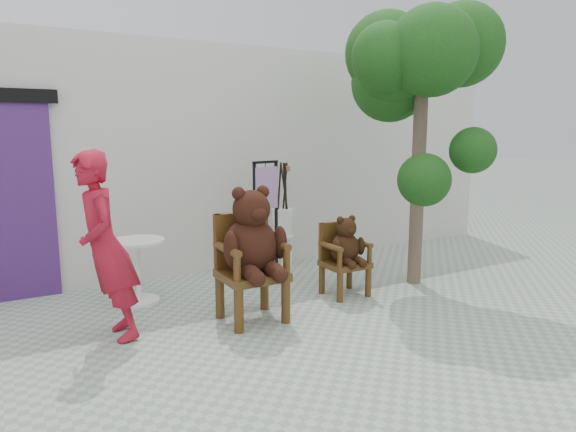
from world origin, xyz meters
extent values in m
plane|color=#99A593|center=(0.00, 0.00, 0.00)|extent=(60.00, 60.00, 0.00)
cube|color=beige|center=(0.00, 3.10, 1.50)|extent=(9.00, 1.00, 3.00)
cylinder|color=#3D250D|center=(-1.10, 0.43, 0.21)|extent=(0.09, 0.09, 0.43)
cylinder|color=#3D250D|center=(-1.10, 0.89, 0.21)|extent=(0.09, 0.09, 0.43)
cylinder|color=#3D250D|center=(-0.60, 0.43, 0.21)|extent=(0.09, 0.09, 0.43)
cylinder|color=#3D250D|center=(-0.60, 0.89, 0.21)|extent=(0.09, 0.09, 0.43)
cube|color=#3D250D|center=(-0.85, 0.66, 0.47)|extent=(0.61, 0.56, 0.08)
cube|color=#3D250D|center=(-0.85, 0.90, 0.79)|extent=(0.58, 0.08, 0.56)
cylinder|color=#3D250D|center=(-1.11, 0.90, 0.79)|extent=(0.08, 0.08, 0.56)
cylinder|color=#3D250D|center=(-1.11, 0.43, 0.63)|extent=(0.07, 0.07, 0.25)
cylinder|color=#3D250D|center=(-1.11, 0.66, 0.76)|extent=(0.08, 0.53, 0.08)
cylinder|color=#3D250D|center=(-0.59, 0.90, 0.79)|extent=(0.08, 0.08, 0.56)
cylinder|color=#3D250D|center=(-0.59, 0.43, 0.63)|extent=(0.07, 0.07, 0.25)
cylinder|color=#3D250D|center=(-0.59, 0.66, 0.76)|extent=(0.08, 0.53, 0.08)
ellipsoid|color=black|center=(-0.85, 0.69, 0.74)|extent=(0.56, 0.47, 0.58)
sphere|color=black|center=(-0.85, 0.66, 1.13)|extent=(0.37, 0.37, 0.37)
ellipsoid|color=black|center=(-0.85, 0.51, 1.10)|extent=(0.17, 0.13, 0.13)
sphere|color=black|center=(-0.98, 0.67, 1.29)|extent=(0.13, 0.13, 0.13)
sphere|color=black|center=(-0.72, 0.67, 1.29)|extent=(0.13, 0.13, 0.13)
ellipsoid|color=black|center=(-1.12, 0.57, 0.79)|extent=(0.13, 0.19, 0.33)
ellipsoid|color=black|center=(-0.97, 0.44, 0.55)|extent=(0.16, 0.33, 0.16)
sphere|color=black|center=(-0.97, 0.31, 0.53)|extent=(0.16, 0.16, 0.16)
ellipsoid|color=black|center=(-0.59, 0.57, 0.79)|extent=(0.13, 0.19, 0.33)
ellipsoid|color=black|center=(-0.73, 0.44, 0.55)|extent=(0.16, 0.33, 0.16)
sphere|color=black|center=(-0.73, 0.31, 0.53)|extent=(0.16, 0.16, 0.16)
cylinder|color=#3D250D|center=(0.23, 0.67, 0.17)|extent=(0.07, 0.07, 0.33)
cylinder|color=#3D250D|center=(0.23, 1.03, 0.17)|extent=(0.07, 0.07, 0.33)
cylinder|color=#3D250D|center=(0.63, 0.67, 0.17)|extent=(0.07, 0.07, 0.33)
cylinder|color=#3D250D|center=(0.63, 1.03, 0.17)|extent=(0.07, 0.07, 0.33)
cube|color=#3D250D|center=(0.43, 0.85, 0.37)|extent=(0.48, 0.44, 0.06)
cube|color=#3D250D|center=(0.43, 1.04, 0.62)|extent=(0.45, 0.06, 0.44)
cylinder|color=#3D250D|center=(0.22, 1.04, 0.62)|extent=(0.06, 0.06, 0.44)
cylinder|color=#3D250D|center=(0.22, 0.67, 0.50)|extent=(0.06, 0.06, 0.20)
cylinder|color=#3D250D|center=(0.22, 0.85, 0.60)|extent=(0.06, 0.42, 0.06)
cylinder|color=#3D250D|center=(0.64, 1.04, 0.62)|extent=(0.06, 0.06, 0.44)
cylinder|color=#3D250D|center=(0.64, 0.67, 0.50)|extent=(0.06, 0.06, 0.20)
cylinder|color=#3D250D|center=(0.64, 0.85, 0.60)|extent=(0.06, 0.42, 0.06)
ellipsoid|color=black|center=(0.43, 0.86, 0.55)|extent=(0.35, 0.30, 0.37)
sphere|color=black|center=(0.43, 0.84, 0.79)|extent=(0.23, 0.23, 0.23)
ellipsoid|color=black|center=(0.43, 0.75, 0.77)|extent=(0.11, 0.08, 0.08)
sphere|color=black|center=(0.35, 0.85, 0.89)|extent=(0.08, 0.08, 0.08)
sphere|color=black|center=(0.51, 0.85, 0.89)|extent=(0.08, 0.08, 0.08)
ellipsoid|color=black|center=(0.26, 0.78, 0.57)|extent=(0.08, 0.12, 0.21)
ellipsoid|color=black|center=(0.35, 0.70, 0.43)|extent=(0.10, 0.21, 0.10)
sphere|color=black|center=(0.35, 0.62, 0.42)|extent=(0.10, 0.10, 0.10)
ellipsoid|color=black|center=(0.60, 0.78, 0.57)|extent=(0.08, 0.12, 0.21)
ellipsoid|color=black|center=(0.51, 0.70, 0.43)|extent=(0.10, 0.21, 0.10)
sphere|color=black|center=(0.51, 0.62, 0.42)|extent=(0.10, 0.10, 0.10)
imported|color=maroon|center=(-2.18, 0.88, 0.85)|extent=(0.42, 0.63, 1.71)
cylinder|color=white|center=(-1.69, 1.79, 0.69)|extent=(0.60, 0.60, 0.03)
cylinder|color=white|center=(-1.69, 1.79, 0.35)|extent=(0.06, 0.06, 0.68)
cylinder|color=white|center=(-1.69, 1.79, 0.01)|extent=(0.44, 0.44, 0.03)
cube|color=black|center=(-0.26, 1.79, 0.75)|extent=(0.04, 0.04, 1.50)
cube|color=black|center=(0.09, 1.88, 0.75)|extent=(0.04, 0.04, 1.50)
cube|color=black|center=(-0.08, 1.83, 1.50)|extent=(0.39, 0.13, 0.03)
cube|color=black|center=(-0.08, 1.83, 0.03)|extent=(0.52, 0.45, 0.06)
cube|color=#A679B0|center=(-0.08, 1.82, 1.18)|extent=(0.36, 0.13, 0.52)
cylinder|color=black|center=(-0.08, 1.83, 1.47)|extent=(0.01, 0.01, 0.08)
cylinder|color=white|center=(0.42, 2.31, 0.44)|extent=(0.32, 0.32, 0.03)
cylinder|color=white|center=(0.51, 2.39, 0.22)|extent=(0.03, 0.03, 0.44)
cylinder|color=white|center=(0.34, 2.39, 0.22)|extent=(0.03, 0.03, 0.44)
cylinder|color=white|center=(0.34, 2.22, 0.22)|extent=(0.03, 0.03, 0.44)
cylinder|color=white|center=(0.51, 2.22, 0.22)|extent=(0.03, 0.03, 0.44)
cylinder|color=black|center=(0.40, 2.35, 1.05)|extent=(0.10, 0.07, 0.80)
cylinder|color=brown|center=(0.38, 2.38, 1.38)|extent=(0.04, 0.04, 0.08)
cylinder|color=black|center=(0.46, 2.28, 1.05)|extent=(0.10, 0.11, 0.80)
cylinder|color=brown|center=(0.49, 2.25, 1.38)|extent=(0.04, 0.04, 0.08)
cylinder|color=black|center=(0.44, 2.26, 1.05)|extent=(0.09, 0.05, 0.80)
cylinder|color=brown|center=(0.46, 2.24, 1.38)|extent=(0.04, 0.04, 0.07)
cylinder|color=black|center=(0.44, 2.26, 1.05)|extent=(0.17, 0.06, 0.79)
cylinder|color=brown|center=(0.45, 2.21, 1.38)|extent=(0.05, 0.04, 0.08)
cylinder|color=black|center=(0.39, 2.35, 1.05)|extent=(0.14, 0.11, 0.79)
cylinder|color=brown|center=(0.36, 2.39, 1.38)|extent=(0.05, 0.04, 0.08)
cylinder|color=black|center=(0.47, 2.33, 1.05)|extent=(0.05, 0.10, 0.80)
cylinder|color=brown|center=(0.50, 2.34, 1.38)|extent=(0.04, 0.04, 0.07)
cylinder|color=#4B3A2D|center=(1.48, 0.82, 1.45)|extent=(0.17, 0.17, 2.91)
sphere|color=black|center=(1.69, 0.93, 2.85)|extent=(0.98, 0.98, 0.98)
sphere|color=black|center=(1.30, 0.51, 2.75)|extent=(1.00, 1.00, 1.00)
sphere|color=black|center=(1.21, 1.02, 2.66)|extent=(0.90, 0.90, 0.90)
sphere|color=black|center=(1.35, 1.31, 2.82)|extent=(1.03, 1.03, 1.03)
sphere|color=black|center=(1.40, 1.29, 2.47)|extent=(0.98, 0.98, 0.98)
sphere|color=black|center=(0.92, 0.84, 2.70)|extent=(0.77, 0.77, 0.77)
sphere|color=black|center=(1.84, 0.58, 2.86)|extent=(0.97, 0.97, 0.97)
sphere|color=black|center=(1.06, 0.30, 1.35)|extent=(0.58, 0.58, 0.58)
sphere|color=black|center=(1.69, 0.20, 1.66)|extent=(0.52, 0.52, 0.52)
camera|label=1|loc=(-3.00, -3.76, 1.87)|focal=32.00mm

